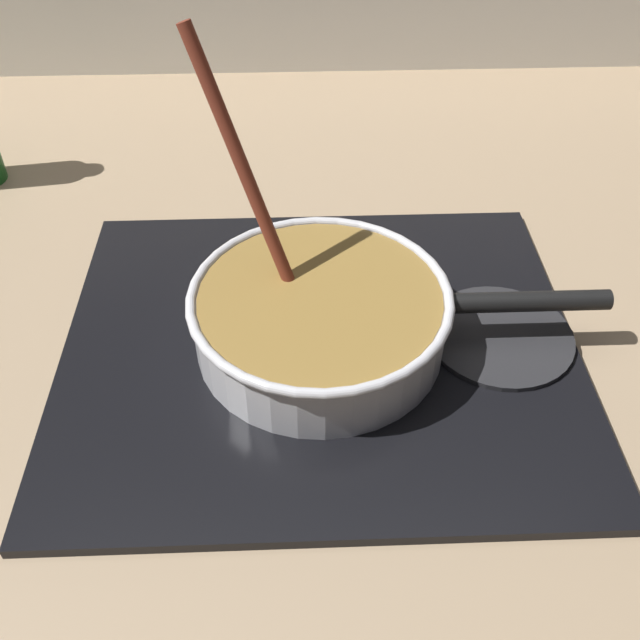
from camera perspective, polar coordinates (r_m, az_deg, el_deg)
The scene contains 5 objects.
ground at distance 0.77m, azimuth -0.56°, elevation -6.48°, with size 2.40×1.60×0.04m, color #9E8466.
hob_plate at distance 0.79m, azimuth -0.00°, elevation -2.10°, with size 0.56×0.48×0.01m, color black.
burner_ring at distance 0.78m, azimuth 0.00°, elevation -1.58°, with size 0.16×0.16×0.01m, color #592D0C.
spare_burner at distance 0.81m, azimuth 14.19°, elevation -1.22°, with size 0.16×0.16×0.01m, color #262628.
cooking_pan at distance 0.76m, azimuth 0.11°, elevation 0.33°, with size 0.45×0.28×0.32m.
Camera 1 is at (-0.01, -0.50, 0.56)m, focal length 40.02 mm.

